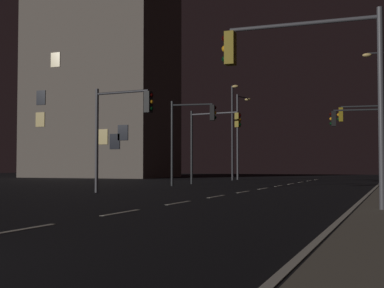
{
  "coord_description": "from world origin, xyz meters",
  "views": [
    {
      "loc": [
        7.01,
        -3.67,
        1.28
      ],
      "look_at": [
        -1.99,
        19.34,
        2.27
      ],
      "focal_mm": 49.73,
      "sensor_mm": 36.0,
      "label": 1
    }
  ],
  "objects_px": {
    "street_lamp_median": "(239,129)",
    "building_distant": "(102,84)",
    "traffic_light_overhead_east": "(360,129)",
    "traffic_light_mid_left": "(368,126)",
    "traffic_light_mid_right": "(121,119)",
    "street_lamp_far_end": "(233,124)",
    "traffic_light_far_right": "(307,70)",
    "traffic_light_far_center": "(191,127)",
    "traffic_light_near_right": "(213,132)"
  },
  "relations": [
    {
      "from": "traffic_light_far_center",
      "to": "street_lamp_median",
      "type": "distance_m",
      "value": 15.73
    },
    {
      "from": "traffic_light_near_right",
      "to": "traffic_light_far_right",
      "type": "bearing_deg",
      "value": -64.08
    },
    {
      "from": "traffic_light_far_center",
      "to": "street_lamp_far_end",
      "type": "distance_m",
      "value": 12.91
    },
    {
      "from": "traffic_light_far_center",
      "to": "street_lamp_median",
      "type": "height_order",
      "value": "street_lamp_median"
    },
    {
      "from": "traffic_light_far_right",
      "to": "traffic_light_mid_left",
      "type": "relative_size",
      "value": 0.98
    },
    {
      "from": "traffic_light_overhead_east",
      "to": "traffic_light_far_center",
      "type": "relative_size",
      "value": 0.92
    },
    {
      "from": "traffic_light_near_right",
      "to": "street_lamp_far_end",
      "type": "height_order",
      "value": "street_lamp_far_end"
    },
    {
      "from": "traffic_light_far_center",
      "to": "street_lamp_median",
      "type": "relative_size",
      "value": 0.69
    },
    {
      "from": "traffic_light_far_center",
      "to": "street_lamp_median",
      "type": "xyz_separation_m",
      "value": [
        -1.44,
        15.64,
        0.94
      ]
    },
    {
      "from": "traffic_light_near_right",
      "to": "street_lamp_median",
      "type": "relative_size",
      "value": 0.66
    },
    {
      "from": "traffic_light_far_right",
      "to": "traffic_light_mid_right",
      "type": "height_order",
      "value": "traffic_light_far_right"
    },
    {
      "from": "traffic_light_overhead_east",
      "to": "street_lamp_far_end",
      "type": "xyz_separation_m",
      "value": [
        -10.91,
        8.52,
        1.23
      ]
    },
    {
      "from": "traffic_light_near_right",
      "to": "street_lamp_far_end",
      "type": "bearing_deg",
      "value": 98.99
    },
    {
      "from": "street_lamp_far_end",
      "to": "traffic_light_overhead_east",
      "type": "bearing_deg",
      "value": -37.97
    },
    {
      "from": "traffic_light_overhead_east",
      "to": "street_lamp_median",
      "type": "xyz_separation_m",
      "value": [
        -11.16,
        11.35,
        1.04
      ]
    },
    {
      "from": "street_lamp_median",
      "to": "building_distant",
      "type": "bearing_deg",
      "value": 166.32
    },
    {
      "from": "traffic_light_far_right",
      "to": "street_lamp_median",
      "type": "relative_size",
      "value": 0.69
    },
    {
      "from": "traffic_light_far_center",
      "to": "traffic_light_overhead_east",
      "type": "bearing_deg",
      "value": 23.8
    },
    {
      "from": "traffic_light_near_right",
      "to": "traffic_light_far_center",
      "type": "bearing_deg",
      "value": -95.34
    },
    {
      "from": "traffic_light_far_center",
      "to": "street_lamp_far_end",
      "type": "relative_size",
      "value": 0.65
    },
    {
      "from": "traffic_light_mid_right",
      "to": "street_lamp_far_end",
      "type": "xyz_separation_m",
      "value": [
        -1.28,
        21.79,
        1.37
      ]
    },
    {
      "from": "traffic_light_far_right",
      "to": "traffic_light_mid_right",
      "type": "distance_m",
      "value": 11.83
    },
    {
      "from": "traffic_light_overhead_east",
      "to": "traffic_light_mid_left",
      "type": "bearing_deg",
      "value": 83.54
    },
    {
      "from": "building_distant",
      "to": "traffic_light_mid_left",
      "type": "bearing_deg",
      "value": -24.39
    },
    {
      "from": "traffic_light_near_right",
      "to": "traffic_light_overhead_east",
      "type": "height_order",
      "value": "traffic_light_near_right"
    },
    {
      "from": "traffic_light_mid_right",
      "to": "street_lamp_median",
      "type": "height_order",
      "value": "street_lamp_median"
    },
    {
      "from": "traffic_light_mid_right",
      "to": "traffic_light_overhead_east",
      "type": "bearing_deg",
      "value": 54.02
    },
    {
      "from": "traffic_light_overhead_east",
      "to": "street_lamp_median",
      "type": "distance_m",
      "value": 15.95
    },
    {
      "from": "traffic_light_overhead_east",
      "to": "traffic_light_far_right",
      "type": "bearing_deg",
      "value": -90.19
    },
    {
      "from": "street_lamp_median",
      "to": "traffic_light_mid_right",
      "type": "bearing_deg",
      "value": -86.46
    },
    {
      "from": "traffic_light_near_right",
      "to": "traffic_light_far_center",
      "type": "xyz_separation_m",
      "value": [
        -0.31,
        -3.31,
        0.12
      ]
    },
    {
      "from": "traffic_light_far_right",
      "to": "traffic_light_far_center",
      "type": "height_order",
      "value": "traffic_light_far_right"
    },
    {
      "from": "traffic_light_near_right",
      "to": "traffic_light_far_center",
      "type": "height_order",
      "value": "traffic_light_far_center"
    },
    {
      "from": "traffic_light_far_right",
      "to": "traffic_light_far_center",
      "type": "bearing_deg",
      "value": 121.23
    },
    {
      "from": "traffic_light_far_center",
      "to": "traffic_light_mid_left",
      "type": "bearing_deg",
      "value": 34.64
    },
    {
      "from": "traffic_light_overhead_east",
      "to": "street_lamp_median",
      "type": "height_order",
      "value": "street_lamp_median"
    },
    {
      "from": "traffic_light_mid_right",
      "to": "street_lamp_far_end",
      "type": "distance_m",
      "value": 21.87
    },
    {
      "from": "traffic_light_near_right",
      "to": "traffic_light_mid_left",
      "type": "xyz_separation_m",
      "value": [
        9.71,
        3.61,
        0.35
      ]
    },
    {
      "from": "street_lamp_median",
      "to": "traffic_light_overhead_east",
      "type": "bearing_deg",
      "value": -45.5
    },
    {
      "from": "traffic_light_mid_left",
      "to": "building_distant",
      "type": "relative_size",
      "value": 0.26
    },
    {
      "from": "traffic_light_far_right",
      "to": "traffic_light_overhead_east",
      "type": "distance_m",
      "value": 20.21
    },
    {
      "from": "street_lamp_far_end",
      "to": "traffic_light_mid_left",
      "type": "bearing_deg",
      "value": -27.69
    },
    {
      "from": "traffic_light_far_right",
      "to": "traffic_light_mid_right",
      "type": "relative_size",
      "value": 1.08
    },
    {
      "from": "traffic_light_near_right",
      "to": "street_lamp_far_end",
      "type": "relative_size",
      "value": 0.62
    },
    {
      "from": "traffic_light_far_right",
      "to": "building_distant",
      "type": "xyz_separation_m",
      "value": [
        -27.87,
        35.65,
        6.33
      ]
    },
    {
      "from": "traffic_light_far_center",
      "to": "building_distant",
      "type": "xyz_separation_m",
      "value": [
        -18.21,
        19.72,
        6.55
      ]
    },
    {
      "from": "traffic_light_mid_right",
      "to": "street_lamp_median",
      "type": "xyz_separation_m",
      "value": [
        -1.52,
        24.62,
        1.18
      ]
    },
    {
      "from": "traffic_light_mid_right",
      "to": "traffic_light_mid_left",
      "type": "bearing_deg",
      "value": 58.02
    },
    {
      "from": "traffic_light_far_right",
      "to": "traffic_light_far_center",
      "type": "relative_size",
      "value": 1.0
    },
    {
      "from": "building_distant",
      "to": "traffic_light_near_right",
      "type": "bearing_deg",
      "value": -41.55
    }
  ]
}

